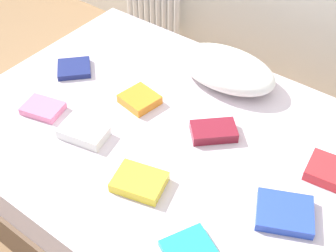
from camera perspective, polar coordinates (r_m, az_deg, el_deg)
The scene contains 11 objects.
ground_plane at distance 2.54m, azimuth -0.68°, elevation -8.46°, with size 8.00×8.00×0.00m, color #93704C.
bed at distance 2.35m, azimuth -0.73°, elevation -4.77°, with size 2.00×1.50×0.50m.
pillow at distance 2.43m, azimuth 7.38°, elevation 7.25°, with size 0.56×0.34×0.16m, color white.
textbook_yellow at distance 1.92m, azimuth -3.67°, elevation -7.11°, with size 0.21×0.16×0.05m, color yellow.
textbook_orange at distance 2.30m, azimuth -3.63°, elevation 3.40°, with size 0.17×0.16×0.05m, color orange.
textbook_maroon at distance 2.13m, azimuth 5.82°, elevation -0.67°, with size 0.21×0.13×0.05m, color maroon.
textbook_pink at distance 2.34m, azimuth -15.62°, elevation 2.17°, with size 0.19×0.14×0.04m, color pink.
textbook_blue at distance 1.88m, azimuth 14.61°, elevation -10.64°, with size 0.22×0.19×0.04m, color #2847B7.
textbook_white at distance 2.15m, azimuth -10.69°, elevation -0.79°, with size 0.22×0.14×0.05m, color white.
textbook_navy at distance 2.57m, azimuth -11.86°, elevation 7.19°, with size 0.17×0.18×0.03m, color navy.
textbook_red at distance 2.07m, azimuth 19.70°, elevation -5.39°, with size 0.18×0.17×0.05m, color red.
Camera 1 is at (0.96, -1.23, 2.01)m, focal length 47.91 mm.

